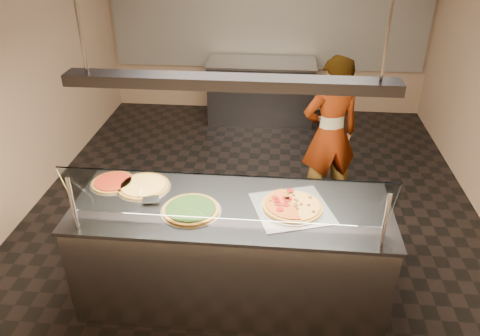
# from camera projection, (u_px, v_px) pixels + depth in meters

# --- Properties ---
(ground) EXTENTS (5.00, 6.00, 0.02)m
(ground) POSITION_uv_depth(u_px,v_px,m) (253.00, 209.00, 5.31)
(ground) COLOR black
(ground) RESTS_ON ground
(wall_back) EXTENTS (5.00, 0.02, 3.00)m
(wall_back) POSITION_uv_depth(u_px,v_px,m) (268.00, 17.00, 7.17)
(wall_back) COLOR #91785D
(wall_back) RESTS_ON ground
(wall_front) EXTENTS (5.00, 0.02, 3.00)m
(wall_front) POSITION_uv_depth(u_px,v_px,m) (208.00, 317.00, 1.96)
(wall_front) COLOR #91785D
(wall_front) RESTS_ON ground
(wall_left) EXTENTS (0.02, 6.00, 3.00)m
(wall_left) POSITION_uv_depth(u_px,v_px,m) (10.00, 73.00, 4.77)
(wall_left) COLOR #91785D
(wall_left) RESTS_ON ground
(tile_band) EXTENTS (4.90, 0.02, 1.20)m
(tile_band) POSITION_uv_depth(u_px,v_px,m) (268.00, 30.00, 7.25)
(tile_band) COLOR silver
(tile_band) RESTS_ON wall_back
(serving_counter) EXTENTS (2.52, 0.94, 0.93)m
(serving_counter) POSITION_uv_depth(u_px,v_px,m) (232.00, 252.00, 3.91)
(serving_counter) COLOR #B7B7BC
(serving_counter) RESTS_ON ground
(sneeze_guard) EXTENTS (2.28, 0.18, 0.54)m
(sneeze_guard) POSITION_uv_depth(u_px,v_px,m) (225.00, 199.00, 3.24)
(sneeze_guard) COLOR #B7B7BC
(sneeze_guard) RESTS_ON serving_counter
(perforated_tray) EXTENTS (0.71, 0.71, 0.01)m
(perforated_tray) POSITION_uv_depth(u_px,v_px,m) (292.00, 208.00, 3.66)
(perforated_tray) COLOR silver
(perforated_tray) RESTS_ON serving_counter
(half_pizza_pepperoni) EXTENTS (0.37, 0.52, 0.05)m
(half_pizza_pepperoni) POSITION_uv_depth(u_px,v_px,m) (278.00, 204.00, 3.65)
(half_pizza_pepperoni) COLOR brown
(half_pizza_pepperoni) RESTS_ON perforated_tray
(half_pizza_sausage) EXTENTS (0.37, 0.52, 0.04)m
(half_pizza_sausage) POSITION_uv_depth(u_px,v_px,m) (306.00, 206.00, 3.64)
(half_pizza_sausage) COLOR brown
(half_pizza_sausage) RESTS_ON perforated_tray
(pizza_spinach) EXTENTS (0.47, 0.47, 0.03)m
(pizza_spinach) POSITION_uv_depth(u_px,v_px,m) (191.00, 209.00, 3.62)
(pizza_spinach) COLOR silver
(pizza_spinach) RESTS_ON serving_counter
(pizza_cheese) EXTENTS (0.46, 0.46, 0.03)m
(pizza_cheese) POSITION_uv_depth(u_px,v_px,m) (144.00, 186.00, 3.93)
(pizza_cheese) COLOR silver
(pizza_cheese) RESTS_ON serving_counter
(pizza_tomato) EXTENTS (0.39, 0.39, 0.03)m
(pizza_tomato) POSITION_uv_depth(u_px,v_px,m) (113.00, 182.00, 3.98)
(pizza_tomato) COLOR silver
(pizza_tomato) RESTS_ON serving_counter
(pizza_spatula) EXTENTS (0.22, 0.23, 0.02)m
(pizza_spatula) POSITION_uv_depth(u_px,v_px,m) (145.00, 195.00, 3.78)
(pizza_spatula) COLOR #B7B7BC
(pizza_spatula) RESTS_ON pizza_spinach
(prep_table) EXTENTS (1.64, 0.74, 0.93)m
(prep_table) POSITION_uv_depth(u_px,v_px,m) (261.00, 91.00, 7.29)
(prep_table) COLOR #38383D
(prep_table) RESTS_ON ground
(worker) EXTENTS (0.73, 0.59, 1.72)m
(worker) POSITION_uv_depth(u_px,v_px,m) (330.00, 134.00, 5.00)
(worker) COLOR #2F2C35
(worker) RESTS_ON ground
(heat_lamp_housing) EXTENTS (2.30, 0.18, 0.08)m
(heat_lamp_housing) POSITION_uv_depth(u_px,v_px,m) (230.00, 82.00, 3.18)
(heat_lamp_housing) COLOR #38383D
(heat_lamp_housing) RESTS_ON ceiling
(lamp_rod_right) EXTENTS (0.02, 0.02, 1.01)m
(lamp_rod_right) POSITION_uv_depth(u_px,v_px,m) (393.00, 1.00, 2.83)
(lamp_rod_right) COLOR #B7B7BC
(lamp_rod_right) RESTS_ON ceiling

